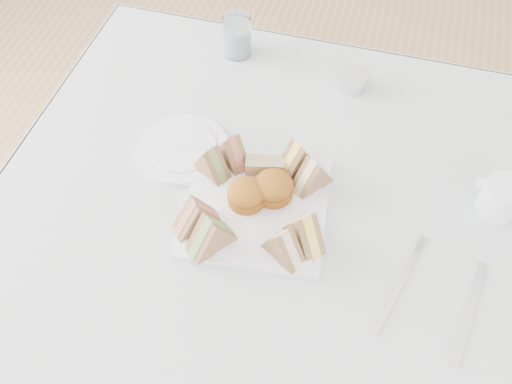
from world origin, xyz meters
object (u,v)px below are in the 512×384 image
(water_glass, at_px, (237,36))
(serving_plate, at_px, (256,207))
(creamer_jug, at_px, (502,197))
(table, at_px, (266,315))

(water_glass, bearing_deg, serving_plate, -68.81)
(water_glass, xyz_separation_m, creamer_jug, (0.56, -0.28, -0.01))
(table, xyz_separation_m, creamer_jug, (0.38, 0.14, 0.41))
(table, height_order, water_glass, water_glass)
(serving_plate, height_order, creamer_jug, creamer_jug)
(serving_plate, relative_size, water_glass, 2.74)
(serving_plate, bearing_deg, table, -46.15)
(table, bearing_deg, water_glass, 113.54)
(table, height_order, serving_plate, serving_plate)
(table, bearing_deg, creamer_jug, 20.45)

